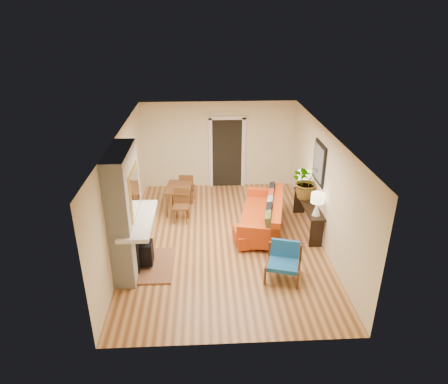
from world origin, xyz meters
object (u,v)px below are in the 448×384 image
Objects in this scene: lamp_near at (317,202)px; console_table at (308,208)px; dining_table at (181,191)px; houseplant at (307,181)px; sofa at (265,215)px; blue_chair at (284,259)px; ottoman at (251,236)px; lamp_far at (303,178)px.

console_table is at bearing 90.00° from lamp_near.
houseplant is (3.12, -0.87, 0.61)m from dining_table.
sofa is 1.88m from blue_chair.
lamp_far is at bearing 42.40° from ottoman.
blue_chair is at bearing -66.19° from ottoman.
lamp_far reaches higher than ottoman.
console_table is (1.48, 0.66, 0.37)m from ottoman.
lamp_near is 1.00× the size of lamp_far.
dining_table is 3.03× the size of lamp_far.
lamp_near reaches higher than console_table.
dining_table is at bearing 160.08° from console_table.
blue_chair is (0.10, -1.88, -0.00)m from sofa.
sofa is 2.38m from dining_table.
blue_chair is 0.94× the size of houseplant.
lamp_near is at bearing 51.97° from blue_chair.
lamp_far is 0.60× the size of houseplant.
dining_table is 1.82× the size of houseplant.
lamp_far is at bearing 90.00° from console_table.
sofa is 2.82× the size of blue_chair.
sofa is at bearing -166.01° from houseplant.
dining_table is 3.65m from lamp_near.
ottoman is at bearing -47.31° from dining_table.
blue_chair is 0.52× the size of dining_table.
console_table is 3.43× the size of lamp_far.
blue_chair is at bearing -116.70° from console_table.
console_table is (3.13, -1.14, 0.01)m from dining_table.
houseplant is (-0.01, 0.26, 0.60)m from console_table.
dining_table is 0.88× the size of console_table.
lamp_near and lamp_far have the same top height.
houseplant is at bearing 90.62° from lamp_near.
console_table is at bearing -87.82° from houseplant.
dining_table is 3.03× the size of lamp_near.
lamp_far is at bearing 88.66° from houseplant.
lamp_near is (3.13, -1.80, 0.49)m from dining_table.
sofa reaches higher than ottoman.
ottoman is 1.66m from console_table.
houseplant reaches higher than console_table.
blue_chair is at bearing -86.92° from sofa.
sofa is 0.81m from ottoman.
console_table is 0.84m from lamp_far.
houseplant is (1.03, 0.26, 0.79)m from sofa.
lamp_far is (1.48, 1.35, 0.85)m from ottoman.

